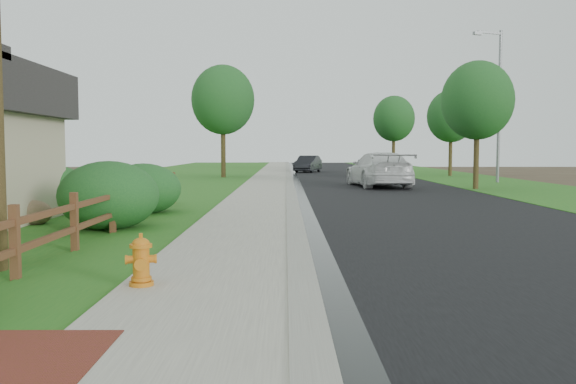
{
  "coord_description": "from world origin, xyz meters",
  "views": [
    {
      "loc": [
        0.17,
        -5.61,
        1.86
      ],
      "look_at": [
        0.21,
        5.13,
        1.11
      ],
      "focal_mm": 38.0,
      "sensor_mm": 36.0,
      "label": 1
    }
  ],
  "objects_px": {
    "fire_hydrant": "(141,262)",
    "streetlight": "(497,97)",
    "white_suv": "(379,170)",
    "dark_car_mid": "(377,164)",
    "ranch_fence": "(95,212)"
  },
  "relations": [
    {
      "from": "fire_hydrant",
      "to": "dark_car_mid",
      "type": "relative_size",
      "value": 0.14
    },
    {
      "from": "ranch_fence",
      "to": "fire_hydrant",
      "type": "relative_size",
      "value": 24.81
    },
    {
      "from": "white_suv",
      "to": "dark_car_mid",
      "type": "height_order",
      "value": "dark_car_mid"
    },
    {
      "from": "ranch_fence",
      "to": "streetlight",
      "type": "relative_size",
      "value": 2.02
    },
    {
      "from": "ranch_fence",
      "to": "streetlight",
      "type": "xyz_separation_m",
      "value": [
        15.41,
        21.66,
        4.12
      ]
    },
    {
      "from": "fire_hydrant",
      "to": "streetlight",
      "type": "distance_m",
      "value": 29.51
    },
    {
      "from": "dark_car_mid",
      "to": "streetlight",
      "type": "xyz_separation_m",
      "value": [
        5.43,
        -7.72,
        3.87
      ]
    },
    {
      "from": "white_suv",
      "to": "streetlight",
      "type": "distance_m",
      "value": 8.8
    },
    {
      "from": "white_suv",
      "to": "streetlight",
      "type": "height_order",
      "value": "streetlight"
    },
    {
      "from": "white_suv",
      "to": "fire_hydrant",
      "type": "bearing_deg",
      "value": 68.08
    },
    {
      "from": "white_suv",
      "to": "dark_car_mid",
      "type": "distance_m",
      "value": 11.46
    },
    {
      "from": "ranch_fence",
      "to": "dark_car_mid",
      "type": "distance_m",
      "value": 31.03
    },
    {
      "from": "fire_hydrant",
      "to": "dark_car_mid",
      "type": "xyz_separation_m",
      "value": [
        8.08,
        33.6,
        0.45
      ]
    },
    {
      "from": "dark_car_mid",
      "to": "streetlight",
      "type": "height_order",
      "value": "streetlight"
    },
    {
      "from": "white_suv",
      "to": "dark_car_mid",
      "type": "xyz_separation_m",
      "value": [
        1.59,
        11.35,
        0.0
      ]
    }
  ]
}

